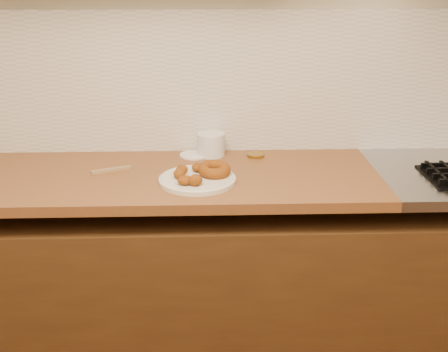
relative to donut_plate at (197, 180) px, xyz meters
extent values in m
cube|color=#C2B695|center=(0.21, 0.40, 0.44)|extent=(4.00, 0.02, 2.70)
cube|color=#482D13|center=(0.21, 0.09, -0.52)|extent=(3.60, 0.60, 0.77)
cube|color=brown|center=(-0.44, 0.09, -0.03)|extent=(2.30, 0.62, 0.04)
cube|color=beige|center=(0.21, 0.39, 0.29)|extent=(3.60, 0.02, 0.60)
cube|color=black|center=(0.92, 0.01, 0.01)|extent=(0.01, 0.24, 0.02)
cylinder|color=silver|center=(0.00, 0.00, 0.00)|extent=(0.29, 0.29, 0.02)
torus|color=brown|center=(0.06, 0.03, 0.03)|extent=(0.18, 0.18, 0.06)
ellipsoid|color=brown|center=(-0.06, 0.05, 0.03)|extent=(0.05, 0.05, 0.03)
ellipsoid|color=brown|center=(-0.07, 0.00, 0.03)|extent=(0.05, 0.06, 0.04)
ellipsoid|color=brown|center=(-0.04, -0.07, 0.03)|extent=(0.06, 0.05, 0.04)
ellipsoid|color=brown|center=(-0.01, -0.08, 0.03)|extent=(0.06, 0.05, 0.04)
ellipsoid|color=brown|center=(0.00, 0.07, 0.02)|extent=(0.05, 0.06, 0.03)
cylinder|color=silver|center=(0.06, 0.31, 0.04)|extent=(0.13, 0.13, 0.10)
cylinder|color=white|center=(-0.02, 0.31, 0.00)|extent=(0.13, 0.13, 0.01)
cylinder|color=olive|center=(0.25, 0.29, 0.00)|extent=(0.09, 0.09, 0.01)
cube|color=#92744B|center=(-0.34, 0.13, 0.00)|extent=(0.15, 0.08, 0.01)
camera|label=1|loc=(0.03, -1.97, 0.76)|focal=45.00mm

